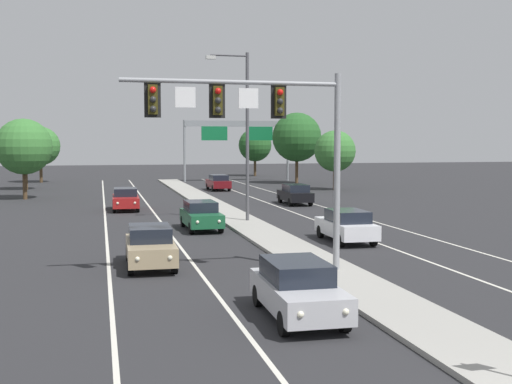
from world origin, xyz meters
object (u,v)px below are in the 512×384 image
Objects in this scene: car_oncoming_silver at (298,289)px; tree_far_right_b at (297,137)px; car_receding_black at (295,194)px; tree_far_left_b at (40,146)px; tree_far_right_a at (335,151)px; tree_far_right_c at (255,145)px; car_oncoming_green at (201,215)px; car_oncoming_red at (125,199)px; overhead_signal_mast at (264,124)px; highway_sign_gantry at (237,131)px; car_receding_white at (346,225)px; car_receding_darkred at (218,182)px; tree_far_left_a at (25,151)px; street_lamp_median at (244,126)px; tree_far_left_c at (24,147)px; car_oncoming_tan at (150,246)px.

car_oncoming_silver is 57.66m from tree_far_right_b.
tree_far_left_b is at bearing 123.24° from car_receding_black.
tree_far_right_b is at bearing -17.36° from tree_far_left_b.
tree_far_right_a is 0.89× the size of tree_far_right_c.
car_oncoming_green is 11.96m from car_oncoming_red.
highway_sign_gantry is (10.79, 55.29, 0.65)m from overhead_signal_mast.
car_receding_white is 34.39m from car_receding_darkred.
car_oncoming_silver is at bearing -76.38° from tree_far_left_a.
overhead_signal_mast is 56.33m from highway_sign_gantry.
car_receding_black is (6.37, 10.17, -4.97)m from street_lamp_median.
car_oncoming_silver is 1.00× the size of car_receding_black.
tree_far_right_b is at bearing 94.14° from tree_far_right_a.
tree_far_left_b is at bearing 91.65° from tree_far_left_c.
tree_far_left_a is at bearing 95.62° from tree_far_left_c.
car_receding_black is 16.08m from tree_far_right_a.
highway_sign_gantry reaches higher than car_oncoming_red.
tree_far_right_a is at bearing 65.91° from overhead_signal_mast.
car_oncoming_green is 0.66× the size of tree_far_right_c.
car_receding_darkred is 19.15m from tree_far_left_c.
tree_far_left_b is at bearing 109.71° from car_receding_white.
car_oncoming_silver is 0.67× the size of tree_far_left_b.
highway_sign_gantry is (11.06, 42.35, 5.34)m from car_oncoming_green.
overhead_signal_mast is 13.76m from car_oncoming_green.
tree_far_right_a reaches higher than car_receding_white.
tree_far_left_a is at bearing 115.50° from car_receding_white.
car_oncoming_green is at bearing 89.57° from car_oncoming_silver.
tree_far_right_b reaches higher than car_receding_black.
overhead_signal_mast is 1.18× the size of tree_far_left_b.
tree_far_left_b is (-12.57, 58.61, -1.15)m from overhead_signal_mast.
street_lamp_median is 14.89m from car_oncoming_tan.
car_receding_darkred is at bearing 101.51° from car_receding_black.
car_oncoming_tan is 26.02m from car_receding_black.
highway_sign_gantry reaches higher than car_receding_darkred.
car_oncoming_green is at bearing -62.40° from tree_far_left_c.
highway_sign_gantry is 25.41m from tree_far_left_a.
tree_far_left_b is at bearing 105.08° from car_oncoming_green.
tree_far_left_c is 1.13× the size of tree_far_right_a.
tree_far_left_a is (-23.82, -8.58, -2.17)m from highway_sign_gantry.
tree_far_right_b is at bearing 50.68° from car_oncoming_red.
car_oncoming_red is 0.66× the size of tree_far_left_c.
car_receding_white is 0.75× the size of tree_far_right_a.
tree_far_left_b is at bearing 171.91° from highway_sign_gantry.
car_oncoming_silver is 1.00× the size of car_oncoming_red.
street_lamp_median is at bearing 80.01° from overhead_signal_mast.
car_receding_darkred is (6.14, 28.39, 0.00)m from car_oncoming_green.
car_oncoming_silver is 0.54× the size of tree_far_right_b.
tree_far_left_a is 29.85m from tree_far_right_b.
overhead_signal_mast is at bearing -130.59° from car_receding_white.
car_oncoming_silver is at bearing -67.86° from car_oncoming_tan.
tree_far_left_c reaches higher than car_oncoming_tan.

